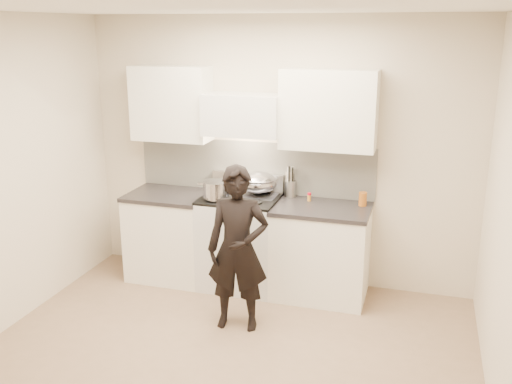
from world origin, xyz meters
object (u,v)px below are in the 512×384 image
wok (258,182)px  person (238,249)px  utensil_crock (290,187)px  counter_right (321,251)px  stove (240,241)px

wok → person: (0.11, -0.97, -0.34)m
wok → person: size_ratio=0.35×
utensil_crock → wok: bearing=-162.0°
counter_right → wok: size_ratio=1.81×
wok → utensil_crock: bearing=18.0°
stove → wok: 0.63m
stove → person: size_ratio=0.65×
wok → utensil_crock: 0.33m
wok → utensil_crock: (0.31, 0.10, -0.05)m
stove → wok: size_ratio=1.89×
utensil_crock → person: person is taller
stove → counter_right: stove is taller
counter_right → stove: bearing=-180.0°
wok → person: bearing=-83.6°
counter_right → person: person is taller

